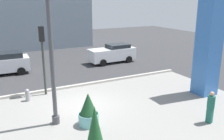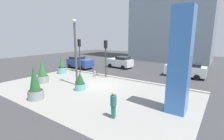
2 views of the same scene
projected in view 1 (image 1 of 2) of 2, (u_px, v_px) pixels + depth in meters
ground_plane at (63, 85)px, 17.57m from camera, size 60.00×60.00×0.00m
plaza_pavement at (98, 120)px, 12.44m from camera, size 18.00×10.00×0.02m
curb_strip at (67, 87)px, 16.79m from camera, size 18.00×0.24×0.16m
lamp_post at (52, 63)px, 11.24m from camera, size 0.44×0.44×6.24m
art_pillar_blue at (209, 44)px, 15.04m from camera, size 1.17×1.17×6.43m
potted_plant_by_pillar at (88, 111)px, 11.72m from camera, size 0.96×0.96×1.63m
fire_hydrant at (28, 95)px, 14.65m from camera, size 0.36×0.26×0.75m
traffic_light_corner at (43, 49)px, 14.98m from camera, size 0.28×0.42×4.28m
car_passing_lane at (5, 63)px, 19.89m from camera, size 3.89×2.20×1.74m
car_curb_east at (112, 53)px, 23.53m from camera, size 4.48×2.05×1.71m
pedestrian_on_sidewalk at (211, 106)px, 11.91m from camera, size 0.44×0.44×1.62m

